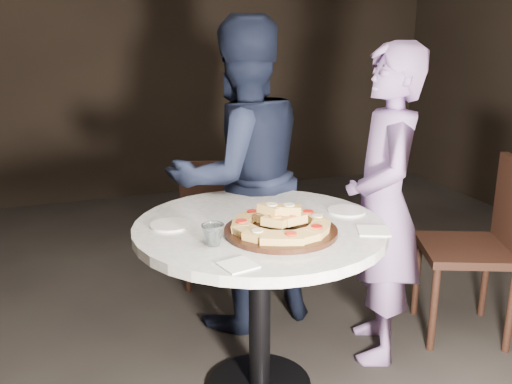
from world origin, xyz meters
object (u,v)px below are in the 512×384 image
(water_glass, at_px, (213,235))
(diner_teal, at_px, (383,206))
(focaccia_pile, at_px, (281,222))
(chair_far, at_px, (214,213))
(table, at_px, (260,257))
(serving_board, at_px, (281,231))
(chair_right, at_px, (486,237))
(diner_navy, at_px, (240,177))

(water_glass, height_order, diner_teal, diner_teal)
(focaccia_pile, distance_m, chair_far, 1.35)
(table, bearing_deg, water_glass, -146.50)
(serving_board, height_order, focaccia_pile, focaccia_pile)
(focaccia_pile, distance_m, diner_teal, 0.71)
(table, height_order, focaccia_pile, focaccia_pile)
(focaccia_pile, xyz_separation_m, chair_far, (0.06, 1.29, -0.38))
(chair_right, height_order, diner_navy, diner_navy)
(chair_right, bearing_deg, focaccia_pile, -57.92)
(serving_board, bearing_deg, diner_navy, 83.89)
(water_glass, distance_m, diner_teal, 0.99)
(serving_board, distance_m, focaccia_pile, 0.04)
(serving_board, xyz_separation_m, water_glass, (-0.30, -0.03, 0.03))
(focaccia_pile, bearing_deg, table, 106.54)
(serving_board, height_order, chair_right, chair_right)
(chair_right, xyz_separation_m, diner_teal, (-0.62, 0.04, 0.23))
(diner_navy, bearing_deg, water_glass, 55.34)
(diner_teal, bearing_deg, serving_board, -46.37)
(focaccia_pile, height_order, chair_far, focaccia_pile)
(chair_right, bearing_deg, serving_board, -57.92)
(focaccia_pile, bearing_deg, chair_far, 87.30)
(serving_board, xyz_separation_m, chair_right, (1.27, 0.22, -0.27))
(diner_navy, bearing_deg, table, 69.09)
(water_glass, distance_m, chair_right, 1.62)
(water_glass, xyz_separation_m, chair_right, (1.57, 0.25, -0.30))
(chair_far, height_order, diner_teal, diner_teal)
(table, xyz_separation_m, chair_right, (1.32, 0.08, -0.10))
(focaccia_pile, xyz_separation_m, diner_navy, (0.09, 0.81, -0.02))
(focaccia_pile, distance_m, water_glass, 0.30)
(focaccia_pile, xyz_separation_m, chair_right, (1.27, 0.22, -0.31))
(serving_board, distance_m, diner_teal, 0.70)
(diner_teal, bearing_deg, diner_navy, -112.39)
(chair_far, relative_size, diner_navy, 0.51)
(water_glass, bearing_deg, focaccia_pile, 5.66)
(water_glass, bearing_deg, diner_teal, 17.10)
(table, distance_m, diner_navy, 0.71)
(water_glass, height_order, diner_navy, diner_navy)
(table, xyz_separation_m, water_glass, (-0.26, -0.17, 0.20))
(chair_far, xyz_separation_m, chair_right, (1.21, -1.07, 0.07))
(table, bearing_deg, chair_right, 3.66)
(focaccia_pile, bearing_deg, water_glass, -174.34)
(focaccia_pile, height_order, diner_teal, diner_teal)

